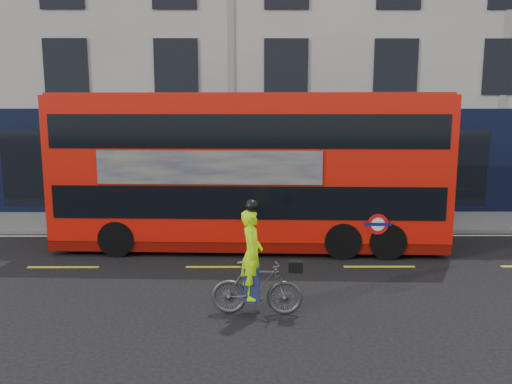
{
  "coord_description": "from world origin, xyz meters",
  "views": [
    {
      "loc": [
        0.81,
        -10.65,
        3.88
      ],
      "look_at": [
        0.88,
        2.71,
        1.73
      ],
      "focal_mm": 35.0,
      "sensor_mm": 36.0,
      "label": 1
    }
  ],
  "objects": [
    {
      "name": "ground",
      "position": [
        0.0,
        0.0,
        0.0
      ],
      "size": [
        120.0,
        120.0,
        0.0
      ],
      "primitive_type": "plane",
      "color": "black",
      "rests_on": "ground"
    },
    {
      "name": "pavement",
      "position": [
        0.0,
        6.5,
        0.06
      ],
      "size": [
        60.0,
        3.0,
        0.12
      ],
      "primitive_type": "cube",
      "color": "gray",
      "rests_on": "ground"
    },
    {
      "name": "kerb",
      "position": [
        0.0,
        5.0,
        0.07
      ],
      "size": [
        60.0,
        0.12,
        0.13
      ],
      "primitive_type": "cube",
      "color": "slate",
      "rests_on": "ground"
    },
    {
      "name": "building_terrace",
      "position": [
        0.0,
        12.94,
        7.49
      ],
      "size": [
        50.0,
        10.07,
        15.0
      ],
      "color": "#BBB8B1",
      "rests_on": "ground"
    },
    {
      "name": "road_edge_line",
      "position": [
        0.0,
        4.7,
        0.0
      ],
      "size": [
        58.0,
        0.1,
        0.01
      ],
      "primitive_type": "cube",
      "color": "silver",
      "rests_on": "ground"
    },
    {
      "name": "lane_dashes",
      "position": [
        0.0,
        1.5,
        0.0
      ],
      "size": [
        58.0,
        0.12,
        0.01
      ],
      "primitive_type": null,
      "color": "yellow",
      "rests_on": "ground"
    },
    {
      "name": "bus",
      "position": [
        0.73,
        3.44,
        2.24
      ],
      "size": [
        10.95,
        2.93,
        4.37
      ],
      "rotation": [
        0.0,
        0.0,
        -0.04
      ],
      "color": "red",
      "rests_on": "ground"
    },
    {
      "name": "cyclist",
      "position": [
        0.85,
        -1.46,
        0.76
      ],
      "size": [
        1.78,
        0.65,
        2.26
      ],
      "rotation": [
        0.0,
        0.0,
        -0.05
      ],
      "color": "#46494B",
      "rests_on": "ground"
    }
  ]
}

